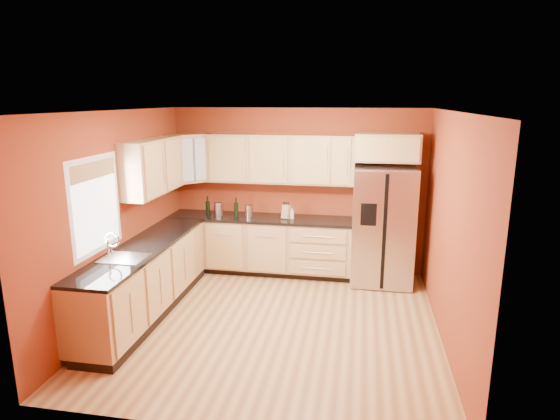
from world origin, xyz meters
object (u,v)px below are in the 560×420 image
(wine_bottle_a, at_px, (236,207))
(soap_dispenser, at_px, (292,213))
(refrigerator, at_px, (383,225))
(knife_block, at_px, (286,212))
(canister_left, at_px, (218,209))

(wine_bottle_a, relative_size, soap_dispenser, 1.81)
(refrigerator, relative_size, knife_block, 8.14)
(canister_left, distance_m, knife_block, 1.09)
(soap_dispenser, bearing_deg, wine_bottle_a, -179.98)
(canister_left, height_order, knife_block, knife_block)
(refrigerator, relative_size, canister_left, 8.25)
(canister_left, height_order, wine_bottle_a, wine_bottle_a)
(wine_bottle_a, bearing_deg, soap_dispenser, 0.02)
(knife_block, relative_size, soap_dispenser, 1.31)
(wine_bottle_a, xyz_separation_m, soap_dispenser, (0.89, 0.00, -0.07))
(canister_left, xyz_separation_m, knife_block, (1.09, 0.02, 0.00))
(canister_left, distance_m, soap_dispenser, 1.18)
(refrigerator, distance_m, knife_block, 1.48)
(wine_bottle_a, height_order, soap_dispenser, wine_bottle_a)
(refrigerator, relative_size, wine_bottle_a, 5.89)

